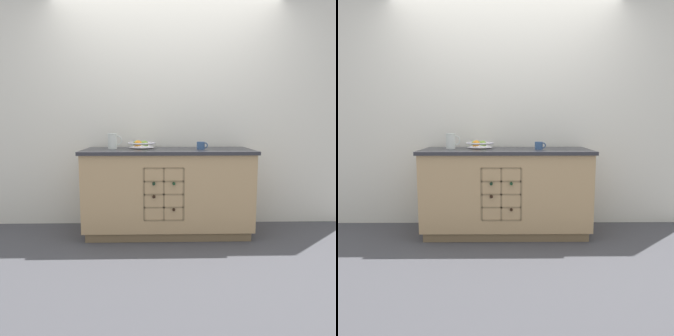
{
  "view_description": "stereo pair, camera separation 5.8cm",
  "coord_description": "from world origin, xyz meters",
  "views": [
    {
      "loc": [
        -0.09,
        -3.37,
        1.15
      ],
      "look_at": [
        0.0,
        0.0,
        0.7
      ],
      "focal_mm": 35.0,
      "sensor_mm": 36.0,
      "label": 1
    },
    {
      "loc": [
        -0.03,
        -3.37,
        1.15
      ],
      "look_at": [
        0.0,
        0.0,
        0.7
      ],
      "focal_mm": 35.0,
      "sensor_mm": 36.0,
      "label": 2
    }
  ],
  "objects": [
    {
      "name": "white_pitcher",
      "position": [
        -0.57,
        0.05,
        0.98
      ],
      "size": [
        0.15,
        0.1,
        0.16
      ],
      "color": "silver",
      "rests_on": "kitchen_island"
    },
    {
      "name": "ground_plane",
      "position": [
        0.0,
        0.0,
        0.0
      ],
      "size": [
        14.0,
        14.0,
        0.0
      ],
      "primitive_type": "plane",
      "color": "#424247"
    },
    {
      "name": "back_wall",
      "position": [
        0.0,
        0.39,
        1.27
      ],
      "size": [
        4.4,
        0.06,
        2.55
      ],
      "primitive_type": "cube",
      "color": "silver",
      "rests_on": "ground_plane"
    },
    {
      "name": "fruit_bowl",
      "position": [
        -0.28,
        0.11,
        0.94
      ],
      "size": [
        0.29,
        0.29,
        0.09
      ],
      "color": "silver",
      "rests_on": "kitchen_island"
    },
    {
      "name": "kitchen_island",
      "position": [
        -0.0,
        -0.0,
        0.45
      ],
      "size": [
        1.73,
        0.69,
        0.89
      ],
      "color": "olive",
      "rests_on": "ground_plane"
    },
    {
      "name": "ceramic_mug",
      "position": [
        0.34,
        -0.03,
        0.93
      ],
      "size": [
        0.11,
        0.08,
        0.08
      ],
      "color": "#385684",
      "rests_on": "kitchen_island"
    }
  ]
}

